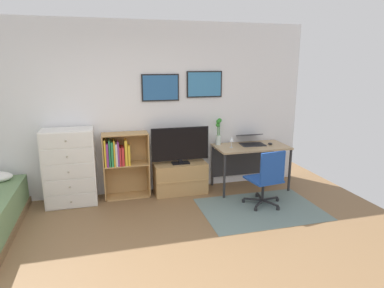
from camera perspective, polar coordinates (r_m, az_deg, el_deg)
The scene contains 13 objects.
ground_plane at distance 3.52m, azimuth -8.64°, elevation -22.38°, with size 7.20×7.20×0.00m, color brown.
wall_back_with_posters at distance 5.32m, azimuth -12.04°, elevation 5.71°, with size 6.12×0.09×2.70m.
area_rug at distance 5.03m, azimuth 11.62°, elevation -10.80°, with size 1.70×1.20×0.01m, color slate.
dresser at distance 5.24m, azimuth -20.17°, elevation -3.76°, with size 0.73×0.46×1.14m.
bookshelf at distance 5.27m, azimuth -11.91°, elevation -2.67°, with size 0.70×0.30×1.03m.
tv_stand at distance 5.45m, azimuth -2.02°, elevation -5.79°, with size 0.84×0.41×0.50m.
television at distance 5.27m, azimuth -2.01°, elevation -0.26°, with size 0.92×0.16×0.59m.
desk at distance 5.67m, azimuth 9.69°, elevation -1.38°, with size 1.20×0.64×0.74m.
office_chair at distance 4.97m, azimuth 12.75°, elevation -5.54°, with size 0.58×0.58×0.86m.
laptop at distance 5.69m, azimuth 10.08°, elevation 0.68°, with size 0.42×0.45×0.17m.
computer_mouse at distance 5.71m, azimuth 13.25°, elevation 0.05°, with size 0.06×0.10×0.03m, color #262628.
bamboo_vase at distance 5.54m, azimuth 4.54°, elevation 2.04°, with size 0.10×0.09×0.44m.
wine_glass at distance 5.38m, azimuth 6.79°, elevation 0.79°, with size 0.07×0.07×0.18m.
Camera 1 is at (-0.26, -2.84, 2.06)m, focal length 31.17 mm.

